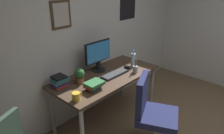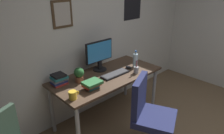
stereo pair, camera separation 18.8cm
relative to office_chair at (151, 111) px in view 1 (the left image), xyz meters
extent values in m
cube|color=silver|center=(0.24, 1.21, 0.77)|extent=(4.40, 0.08, 2.60)
cube|color=#4C3823|center=(-0.34, 1.16, 1.03)|extent=(0.28, 0.02, 0.34)
cube|color=beige|center=(-0.34, 1.15, 1.03)|extent=(0.22, 0.00, 0.28)
cube|color=black|center=(0.98, 1.16, 1.08)|extent=(0.40, 0.01, 0.56)
cube|color=#4C3828|center=(0.04, 0.76, 0.19)|extent=(1.56, 0.73, 0.03)
cylinder|color=#9EA0A5|center=(-0.69, 0.46, -0.17)|extent=(0.05, 0.05, 0.71)
cylinder|color=#9EA0A5|center=(0.76, 0.46, -0.17)|extent=(0.05, 0.05, 0.71)
cylinder|color=#9EA0A5|center=(-0.69, 1.07, -0.17)|extent=(0.05, 0.05, 0.71)
cylinder|color=#9EA0A5|center=(0.76, 1.07, -0.17)|extent=(0.05, 0.05, 0.71)
cube|color=#1E234C|center=(0.03, -0.07, -0.07)|extent=(0.61, 0.61, 0.08)
cube|color=#1E234C|center=(-0.05, 0.11, 0.20)|extent=(0.41, 0.24, 0.45)
cylinder|color=#9EA0A5|center=(0.03, -0.07, -0.32)|extent=(0.08, 0.08, 0.42)
cylinder|color=black|center=(0.29, 0.05, -0.51)|extent=(0.05, 0.05, 0.04)
cylinder|color=black|center=(0.08, 0.97, 0.22)|extent=(0.20, 0.20, 0.01)
cube|color=black|center=(0.08, 0.97, 0.28)|extent=(0.05, 0.04, 0.12)
cube|color=black|center=(0.08, 0.97, 0.49)|extent=(0.46, 0.02, 0.30)
cube|color=#338CD8|center=(0.08, 0.95, 0.49)|extent=(0.43, 0.00, 0.27)
cube|color=black|center=(0.12, 0.69, 0.22)|extent=(0.43, 0.15, 0.02)
cube|color=#38383A|center=(0.12, 0.69, 0.23)|extent=(0.41, 0.13, 0.00)
ellipsoid|color=black|center=(0.42, 0.71, 0.23)|extent=(0.06, 0.11, 0.04)
cylinder|color=silver|center=(0.55, 0.69, 0.31)|extent=(0.07, 0.07, 0.20)
cylinder|color=silver|center=(0.55, 0.69, 0.43)|extent=(0.03, 0.03, 0.04)
cylinder|color=#2659B2|center=(0.55, 0.69, 0.45)|extent=(0.03, 0.03, 0.01)
cylinder|color=yellow|center=(-0.65, 0.56, 0.26)|extent=(0.09, 0.09, 0.10)
torus|color=yellow|center=(-0.60, 0.56, 0.26)|extent=(0.05, 0.01, 0.05)
cylinder|color=brown|center=(-0.36, 0.85, 0.25)|extent=(0.11, 0.11, 0.07)
sphere|color=#2D6B33|center=(-0.36, 0.85, 0.34)|extent=(0.13, 0.13, 0.13)
ellipsoid|color=#287A38|center=(-0.39, 0.88, 0.35)|extent=(0.07, 0.08, 0.02)
ellipsoid|color=#287A38|center=(-0.33, 0.88, 0.36)|extent=(0.07, 0.08, 0.02)
ellipsoid|color=#287A38|center=(-0.39, 0.82, 0.35)|extent=(0.08, 0.07, 0.02)
cylinder|color=#9EA0A5|center=(0.37, 0.53, 0.26)|extent=(0.07, 0.07, 0.09)
cylinder|color=#263FBF|center=(0.38, 0.52, 0.33)|extent=(0.01, 0.01, 0.13)
cylinder|color=red|center=(0.38, 0.52, 0.33)|extent=(0.01, 0.01, 0.13)
cylinder|color=black|center=(0.36, 0.52, 0.33)|extent=(0.01, 0.01, 0.13)
cylinder|color=#9EA0A5|center=(0.38, 0.53, 0.34)|extent=(0.01, 0.03, 0.14)
cylinder|color=#9EA0A5|center=(0.37, 0.53, 0.34)|extent=(0.01, 0.02, 0.14)
cube|color=#26727A|center=(-0.35, 0.61, 0.22)|extent=(0.15, 0.12, 0.03)
cube|color=#B22D28|center=(-0.35, 0.61, 0.26)|extent=(0.21, 0.13, 0.03)
cube|color=#33723F|center=(-0.35, 0.60, 0.29)|extent=(0.22, 0.17, 0.03)
cube|color=#B22D28|center=(-0.58, 0.97, 0.22)|extent=(0.18, 0.15, 0.02)
cube|color=navy|center=(-0.59, 0.97, 0.24)|extent=(0.19, 0.13, 0.03)
cube|color=gray|center=(-0.58, 0.98, 0.27)|extent=(0.19, 0.12, 0.03)
cube|color=#26727A|center=(-0.58, 0.97, 0.30)|extent=(0.19, 0.15, 0.03)
cube|color=black|center=(-0.58, 0.98, 0.33)|extent=(0.15, 0.16, 0.03)
camera|label=1|loc=(-1.81, -1.02, 1.42)|focal=32.88mm
camera|label=2|loc=(-1.68, -1.15, 1.42)|focal=32.88mm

